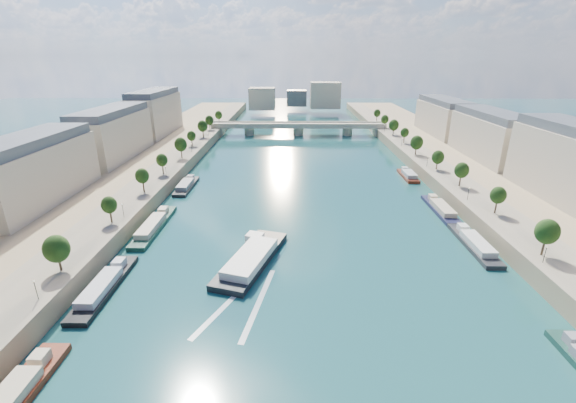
{
  "coord_description": "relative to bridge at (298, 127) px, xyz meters",
  "views": [
    {
      "loc": [
        -4.05,
        -31.59,
        48.69
      ],
      "look_at": [
        -5.29,
        83.37,
        5.0
      ],
      "focal_mm": 24.0,
      "sensor_mm": 36.0,
      "label": 1
    }
  ],
  "objects": [
    {
      "name": "pave_right",
      "position": [
        57.0,
        -119.42,
        -0.03
      ],
      "size": [
        14.0,
        520.0,
        0.1
      ],
      "primitive_type": "cube",
      "color": "gray",
      "rests_on": "quay_right"
    },
    {
      "name": "quay_right",
      "position": [
        72.0,
        -119.42,
        -2.58
      ],
      "size": [
        44.0,
        520.0,
        5.0
      ],
      "primitive_type": "cube",
      "color": "#9E8460",
      "rests_on": "ground"
    },
    {
      "name": "quay_left",
      "position": [
        -72.0,
        -119.42,
        -2.58
      ],
      "size": [
        44.0,
        520.0,
        5.0
      ],
      "primitive_type": "cube",
      "color": "#9E8460",
      "rests_on": "ground"
    },
    {
      "name": "lamps_left",
      "position": [
        -52.5,
        -129.42,
        2.7
      ],
      "size": [
        0.36,
        200.36,
        4.28
      ],
      "color": "black",
      "rests_on": "ground"
    },
    {
      "name": "trees_right",
      "position": [
        55.0,
        -109.42,
        5.39
      ],
      "size": [
        4.8,
        268.8,
        8.26
      ],
      "color": "#382B1E",
      "rests_on": "ground"
    },
    {
      "name": "buildings_left",
      "position": [
        -85.0,
        -107.42,
        11.37
      ],
      "size": [
        16.0,
        226.0,
        23.2
      ],
      "color": "#C3B196",
      "rests_on": "ground"
    },
    {
      "name": "moored_barges_left",
      "position": [
        -45.5,
        -176.21,
        -4.24
      ],
      "size": [
        5.0,
        157.0,
        3.6
      ],
      "color": "#1A2239",
      "rests_on": "ground"
    },
    {
      "name": "buildings_right",
      "position": [
        85.0,
        -107.42,
        11.37
      ],
      "size": [
        16.0,
        226.0,
        23.2
      ],
      "color": "#C3B196",
      "rests_on": "ground"
    },
    {
      "name": "pave_left",
      "position": [
        -57.0,
        -119.42,
        -0.03
      ],
      "size": [
        14.0,
        520.0,
        0.1
      ],
      "primitive_type": "cube",
      "color": "gray",
      "rests_on": "quay_left"
    },
    {
      "name": "bridge",
      "position": [
        0.0,
        0.0,
        0.0
      ],
      "size": [
        112.0,
        12.0,
        8.15
      ],
      "color": "#C1B79E",
      "rests_on": "ground"
    },
    {
      "name": "trees_left",
      "position": [
        -55.0,
        -117.42,
        5.39
      ],
      "size": [
        4.8,
        268.8,
        8.26
      ],
      "color": "#382B1E",
      "rests_on": "ground"
    },
    {
      "name": "wake",
      "position": [
        -14.11,
        -182.82,
        -5.06
      ],
      "size": [
        15.13,
        25.81,
        0.04
      ],
      "color": "silver",
      "rests_on": "ground"
    },
    {
      "name": "ground",
      "position": [
        0.0,
        -119.42,
        -5.08
      ],
      "size": [
        700.0,
        700.0,
        0.0
      ],
      "primitive_type": "plane",
      "color": "#0E3A3E",
      "rests_on": "ground"
    },
    {
      "name": "moored_barges_right",
      "position": [
        45.5,
        -165.6,
        -4.24
      ],
      "size": [
        5.0,
        160.01,
        3.6
      ],
      "color": "black",
      "rests_on": "ground"
    },
    {
      "name": "tour_barge",
      "position": [
        -14.11,
        -166.28,
        -3.88
      ],
      "size": [
        17.27,
        31.66,
        4.13
      ],
      "rotation": [
        0.0,
        0.0,
        -0.3
      ],
      "color": "black",
      "rests_on": "ground"
    },
    {
      "name": "lamps_right",
      "position": [
        52.5,
        -114.42,
        2.7
      ],
      "size": [
        0.36,
        200.36,
        4.28
      ],
      "color": "black",
      "rests_on": "ground"
    },
    {
      "name": "skyline",
      "position": [
        3.19,
        100.1,
        9.57
      ],
      "size": [
        79.0,
        42.0,
        22.0
      ],
      "color": "#C3B196",
      "rests_on": "ground"
    }
  ]
}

